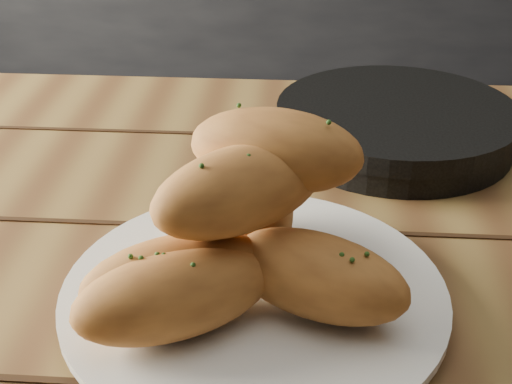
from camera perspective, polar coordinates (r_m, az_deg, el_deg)
name	(u,v)px	position (r m, az deg, el deg)	size (l,w,h in m)	color
counter	(384,1)	(2.64, 10.23, 14.84)	(2.80, 0.60, 0.90)	black
plate	(254,296)	(0.55, -0.15, -8.36)	(0.29, 0.29, 0.02)	white
bread_rolls	(239,235)	(0.51, -1.33, -3.45)	(0.25, 0.23, 0.13)	#C97F38
skillet	(398,124)	(0.81, 11.32, 5.33)	(0.40, 0.27, 0.05)	black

